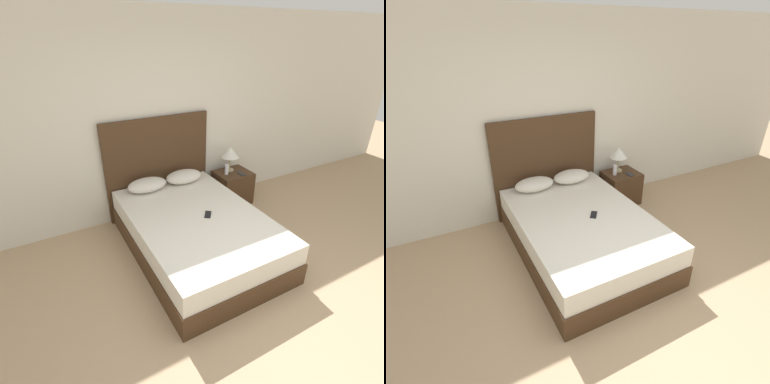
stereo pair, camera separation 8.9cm
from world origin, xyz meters
The scene contains 11 objects.
ground_plane centered at (0.00, 0.00, 0.00)m, with size 16.00×16.00×0.00m, color tan.
wall_back centered at (0.00, 2.61, 1.35)m, with size 10.00×0.06×2.70m.
bed centered at (-0.06, 1.45, 0.25)m, with size 1.46×2.13×0.51m.
headboard centered at (-0.06, 2.54, 0.71)m, with size 1.53×0.05×1.42m.
pillow_left centered at (-0.34, 2.30, 0.59)m, with size 0.53×0.33×0.17m.
pillow_right centered at (0.22, 2.30, 0.59)m, with size 0.53×0.33×0.17m.
phone_on_bed centered at (0.06, 1.38, 0.51)m, with size 0.15×0.16×0.01m.
nightstand centered at (1.04, 2.24, 0.25)m, with size 0.52×0.45×0.51m.
table_lamp centered at (1.02, 2.33, 0.79)m, with size 0.27×0.27×0.38m.
phone_on_nightstand centered at (1.10, 2.13, 0.51)m, with size 0.07×0.15×0.01m.
toiletry_bottle centered at (0.91, 2.23, 0.59)m, with size 0.06×0.06×0.16m.
Camera 2 is at (-1.45, -1.17, 2.37)m, focal length 28.00 mm.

